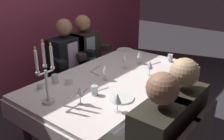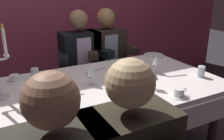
{
  "view_description": "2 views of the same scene",
  "coord_description": "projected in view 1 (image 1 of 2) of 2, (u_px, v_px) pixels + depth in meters",
  "views": [
    {
      "loc": [
        -1.95,
        -1.51,
        1.84
      ],
      "look_at": [
        0.03,
        0.05,
        0.8
      ],
      "focal_mm": 40.99,
      "sensor_mm": 36.0,
      "label": 1
    },
    {
      "loc": [
        -0.82,
        -1.68,
        1.53
      ],
      "look_at": [
        0.08,
        0.03,
        0.84
      ],
      "focal_mm": 40.17,
      "sensor_mm": 36.0,
      "label": 2
    }
  ],
  "objects": [
    {
      "name": "ground_plane",
      "position": [
        114.0,
        136.0,
        2.98
      ],
      "size": [
        12.0,
        12.0,
        0.0
      ],
      "primitive_type": "plane",
      "color": "#333034"
    },
    {
      "name": "back_wall",
      "position": [
        16.0,
        5.0,
        3.42
      ],
      "size": [
        6.0,
        0.12,
        2.7
      ],
      "primitive_type": "cube",
      "color": "#9E3A55",
      "rests_on": "ground_plane"
    },
    {
      "name": "dining_table",
      "position": [
        114.0,
        88.0,
        2.74
      ],
      "size": [
        1.94,
        1.14,
        0.74
      ],
      "color": "white",
      "rests_on": "ground_plane"
    },
    {
      "name": "candelabra",
      "position": [
        46.0,
        78.0,
        2.12
      ],
      "size": [
        0.19,
        0.11,
        0.56
      ],
      "color": "silver",
      "rests_on": "dining_table"
    },
    {
      "name": "dinner_plate_0",
      "position": [
        121.0,
        98.0,
        2.27
      ],
      "size": [
        0.23,
        0.23,
        0.01
      ],
      "primitive_type": "cylinder",
      "color": "white",
      "rests_on": "dining_table"
    },
    {
      "name": "dinner_plate_1",
      "position": [
        125.0,
        50.0,
        3.56
      ],
      "size": [
        0.22,
        0.22,
        0.01
      ],
      "primitive_type": "cylinder",
      "color": "white",
      "rests_on": "dining_table"
    },
    {
      "name": "wine_glass_0",
      "position": [
        125.0,
        59.0,
        2.91
      ],
      "size": [
        0.07,
        0.07,
        0.16
      ],
      "color": "silver",
      "rests_on": "dining_table"
    },
    {
      "name": "wine_glass_1",
      "position": [
        117.0,
        99.0,
        2.03
      ],
      "size": [
        0.07,
        0.07,
        0.16
      ],
      "color": "silver",
      "rests_on": "dining_table"
    },
    {
      "name": "wine_glass_2",
      "position": [
        150.0,
        65.0,
        2.72
      ],
      "size": [
        0.07,
        0.07,
        0.16
      ],
      "color": "silver",
      "rests_on": "dining_table"
    },
    {
      "name": "wine_glass_3",
      "position": [
        80.0,
        92.0,
        2.15
      ],
      "size": [
        0.07,
        0.07,
        0.16
      ],
      "color": "silver",
      "rests_on": "dining_table"
    },
    {
      "name": "wine_glass_4",
      "position": [
        140.0,
        54.0,
        3.05
      ],
      "size": [
        0.07,
        0.07,
        0.16
      ],
      "color": "silver",
      "rests_on": "dining_table"
    },
    {
      "name": "wine_glass_5",
      "position": [
        105.0,
        70.0,
        2.61
      ],
      "size": [
        0.07,
        0.07,
        0.16
      ],
      "color": "silver",
      "rests_on": "dining_table"
    },
    {
      "name": "water_tumbler_0",
      "position": [
        94.0,
        90.0,
        2.32
      ],
      "size": [
        0.06,
        0.06,
        0.09
      ],
      "primitive_type": "cylinder",
      "color": "silver",
      "rests_on": "dining_table"
    },
    {
      "name": "water_tumbler_1",
      "position": [
        55.0,
        79.0,
        2.56
      ],
      "size": [
        0.07,
        0.07,
        0.09
      ],
      "primitive_type": "cylinder",
      "color": "silver",
      "rests_on": "dining_table"
    },
    {
      "name": "water_tumbler_2",
      "position": [
        170.0,
        58.0,
        3.13
      ],
      "size": [
        0.06,
        0.06,
        0.1
      ],
      "primitive_type": "cylinder",
      "color": "silver",
      "rests_on": "dining_table"
    },
    {
      "name": "coffee_cup_0",
      "position": [
        41.0,
        86.0,
        2.45
      ],
      "size": [
        0.13,
        0.12,
        0.06
      ],
      "color": "white",
      "rests_on": "dining_table"
    },
    {
      "name": "coffee_cup_1",
      "position": [
        169.0,
        75.0,
        2.7
      ],
      "size": [
        0.13,
        0.12,
        0.06
      ],
      "color": "white",
      "rests_on": "dining_table"
    },
    {
      "name": "coffee_cup_2",
      "position": [
        69.0,
        81.0,
        2.55
      ],
      "size": [
        0.13,
        0.12,
        0.06
      ],
      "color": "white",
      "rests_on": "dining_table"
    },
    {
      "name": "fork_0",
      "position": [
        94.0,
        73.0,
        2.8
      ],
      "size": [
        0.05,
        0.17,
        0.01
      ],
      "primitive_type": "cube",
      "rotation": [
        0.0,
        0.0,
        1.38
      ],
      "color": "#B7B7BC",
      "rests_on": "dining_table"
    },
    {
      "name": "fork_1",
      "position": [
        84.0,
        92.0,
        2.38
      ],
      "size": [
        0.17,
        0.07,
        0.01
      ],
      "primitive_type": "cube",
      "rotation": [
        0.0,
        0.0,
        0.29
      ],
      "color": "#B7B7BC",
      "rests_on": "dining_table"
    },
    {
      "name": "fork_2",
      "position": [
        101.0,
        90.0,
        2.43
      ],
      "size": [
        0.17,
        0.07,
        0.01
      ],
      "primitive_type": "cube",
      "rotation": [
        0.0,
        0.0,
        -0.3
      ],
      "color": "#B7B7BC",
      "rests_on": "dining_table"
    },
    {
      "name": "knife_3",
      "position": [
        96.0,
        68.0,
        2.95
      ],
      "size": [
        0.19,
        0.06,
        0.01
      ],
      "primitive_type": "cube",
      "rotation": [
        0.0,
        0.0,
        0.21
      ],
      "color": "#B7B7BC",
      "rests_on": "dining_table"
    },
    {
      "name": "knife_4",
      "position": [
        155.0,
        63.0,
        3.08
      ],
      "size": [
        0.19,
        0.07,
        0.01
      ],
      "primitive_type": "cube",
      "rotation": [
        0.0,
        0.0,
        -0.26
      ],
      "color": "#B7B7BC",
      "rests_on": "dining_table"
    },
    {
      "name": "seated_diner_1",
      "position": [
        179.0,
        120.0,
        1.96
      ],
      "size": [
        0.63,
        0.48,
        1.24
      ],
      "color": "#342728",
      "rests_on": "ground_plane"
    },
    {
      "name": "seated_diner_2",
      "position": [
        66.0,
        58.0,
        3.3
      ],
      "size": [
        0.63,
        0.48,
        1.24
      ],
      "color": "#342728",
      "rests_on": "ground_plane"
    },
    {
      "name": "seated_diner_3",
      "position": [
        84.0,
        51.0,
        3.54
      ],
      "size": [
        0.63,
        0.48,
        1.24
      ],
      "color": "#342728",
      "rests_on": "ground_plane"
    }
  ]
}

